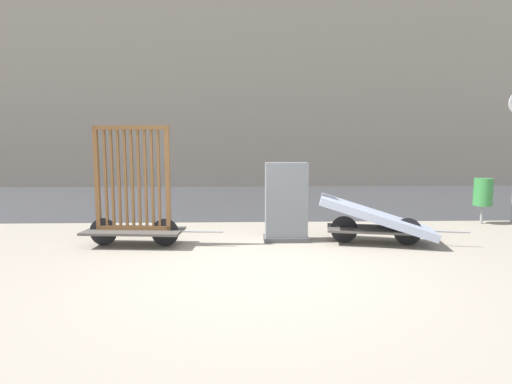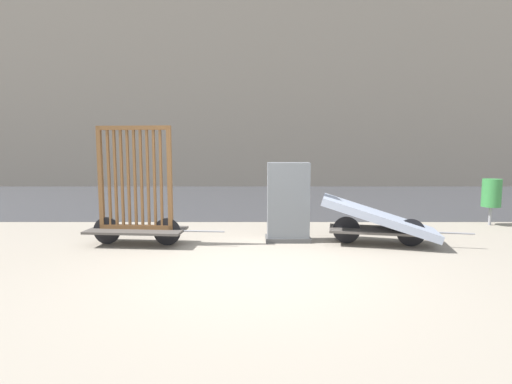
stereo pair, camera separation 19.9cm
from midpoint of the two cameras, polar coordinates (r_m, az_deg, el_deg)
name	(u,v)px [view 2 (the right image)]	position (r m, az deg, el deg)	size (l,w,h in m)	color
ground_plane	(256,271)	(5.49, 1.12, -11.17)	(60.00, 60.00, 0.00)	gray
road_strip	(255,199)	(13.01, 0.34, -0.94)	(56.00, 8.24, 0.01)	#38383A
building_facade	(255,80)	(19.29, 0.17, 15.74)	(48.00, 4.00, 9.61)	#9E9384
bike_cart_with_bedframe	(135,205)	(7.04, -16.19, -1.84)	(2.36, 0.81, 2.02)	#4C4742
bike_cart_with_mattress	(377,220)	(7.15, 17.69, -3.81)	(2.52, 1.19, 0.83)	#4C4742
utility_cabinet	(287,205)	(7.08, 5.20, -1.80)	(0.79, 0.43, 1.40)	#4C4C4C
trash_bin	(490,193)	(9.92, 30.89, -0.14)	(0.38, 0.38, 0.99)	gray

